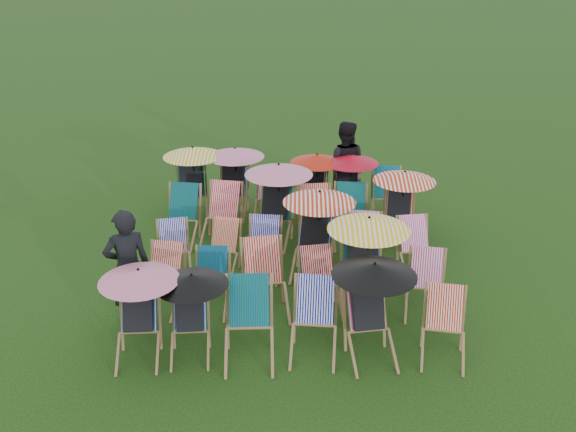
{
  "coord_description": "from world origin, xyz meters",
  "views": [
    {
      "loc": [
        0.1,
        -9.44,
        5.27
      ],
      "look_at": [
        -0.04,
        0.36,
        0.9
      ],
      "focal_mm": 40.0,
      "sensor_mm": 36.0,
      "label": 1
    }
  ],
  "objects_px": {
    "person_left": "(128,267)",
    "deckchair_5": "(444,328)",
    "person_rear": "(344,165)",
    "deckchair_0": "(138,313)",
    "deckchair_29": "(388,196)"
  },
  "relations": [
    {
      "from": "deckchair_0",
      "to": "deckchair_29",
      "type": "height_order",
      "value": "deckchair_0"
    },
    {
      "from": "deckchair_0",
      "to": "deckchair_5",
      "type": "height_order",
      "value": "deckchair_0"
    },
    {
      "from": "person_left",
      "to": "deckchair_5",
      "type": "bearing_deg",
      "value": 144.45
    },
    {
      "from": "deckchair_0",
      "to": "person_left",
      "type": "relative_size",
      "value": 0.71
    },
    {
      "from": "deckchair_5",
      "to": "deckchair_29",
      "type": "bearing_deg",
      "value": 101.69
    },
    {
      "from": "deckchair_0",
      "to": "deckchair_5",
      "type": "distance_m",
      "value": 4.06
    },
    {
      "from": "person_rear",
      "to": "deckchair_5",
      "type": "bearing_deg",
      "value": 109.91
    },
    {
      "from": "deckchair_5",
      "to": "deckchair_29",
      "type": "height_order",
      "value": "deckchair_29"
    },
    {
      "from": "person_left",
      "to": "person_rear",
      "type": "xyz_separation_m",
      "value": [
        3.36,
        4.32,
        0.03
      ]
    },
    {
      "from": "deckchair_0",
      "to": "person_rear",
      "type": "height_order",
      "value": "person_rear"
    },
    {
      "from": "deckchair_5",
      "to": "deckchair_0",
      "type": "bearing_deg",
      "value": -170.1
    },
    {
      "from": "person_rear",
      "to": "deckchair_0",
      "type": "bearing_deg",
      "value": 68.19
    },
    {
      "from": "deckchair_0",
      "to": "deckchair_29",
      "type": "bearing_deg",
      "value": 45.11
    },
    {
      "from": "deckchair_29",
      "to": "person_left",
      "type": "distance_m",
      "value": 5.64
    },
    {
      "from": "deckchair_0",
      "to": "deckchair_5",
      "type": "xyz_separation_m",
      "value": [
        4.05,
        0.02,
        -0.21
      ]
    }
  ]
}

